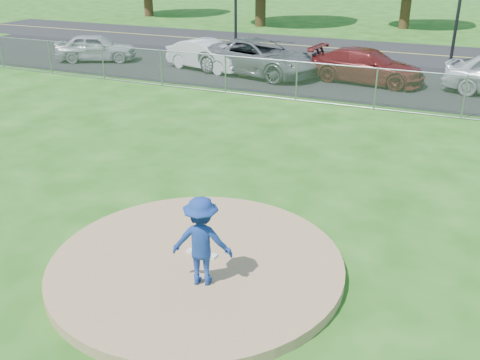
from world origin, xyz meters
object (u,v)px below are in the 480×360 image
at_px(traffic_cone, 243,67).
at_px(parked_car_white, 208,55).
at_px(parked_car_gray, 259,57).
at_px(parked_car_darkred, 367,66).
at_px(parked_car_silver, 96,47).
at_px(pitcher, 202,241).

distance_m(traffic_cone, parked_car_white, 2.18).
bearing_deg(parked_car_gray, parked_car_darkred, -72.05).
height_order(parked_car_silver, parked_car_white, parked_car_white).
distance_m(pitcher, parked_car_silver, 21.36).
distance_m(traffic_cone, parked_car_darkred, 5.52).
bearing_deg(traffic_cone, pitcher, -69.13).
bearing_deg(parked_car_white, traffic_cone, -89.51).
xyz_separation_m(pitcher, traffic_cone, (-5.99, 15.70, -0.59)).
height_order(pitcher, parked_car_darkred, pitcher).
bearing_deg(parked_car_silver, parked_car_white, -111.04).
height_order(parked_car_white, parked_car_darkred, parked_car_darkred).
distance_m(parked_car_silver, parked_car_white, 6.25).
bearing_deg(pitcher, parked_car_darkred, -104.15).
distance_m(parked_car_white, parked_car_gray, 2.65).
bearing_deg(parked_car_silver, traffic_cone, -115.57).
bearing_deg(traffic_cone, parked_car_gray, 41.85).
height_order(parked_car_white, parked_car_gray, parked_car_gray).
relative_size(traffic_cone, parked_car_white, 0.19).
bearing_deg(parked_car_gray, parked_car_white, 101.97).
bearing_deg(pitcher, parked_car_silver, -63.97).
xyz_separation_m(parked_car_white, parked_car_gray, (2.65, -0.04, 0.10)).
relative_size(pitcher, parked_car_silver, 0.39).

